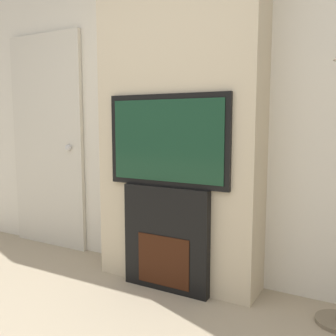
{
  "coord_description": "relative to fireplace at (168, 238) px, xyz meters",
  "views": [
    {
      "loc": [
        1.3,
        -0.66,
        1.23
      ],
      "look_at": [
        0.0,
        1.66,
        0.9
      ],
      "focal_mm": 40.0,
      "sensor_mm": 36.0,
      "label": 1
    }
  ],
  "objects": [
    {
      "name": "wall_back",
      "position": [
        0.0,
        0.37,
        0.97
      ],
      "size": [
        6.0,
        0.06,
        2.7
      ],
      "color": "silver",
      "rests_on": "ground_plane"
    },
    {
      "name": "chimney_breast",
      "position": [
        0.0,
        0.17,
        0.97
      ],
      "size": [
        1.25,
        0.34,
        2.7
      ],
      "color": "beige",
      "rests_on": "ground_plane"
    },
    {
      "name": "fireplace",
      "position": [
        0.0,
        0.0,
        0.0
      ],
      "size": [
        0.67,
        0.15,
        0.77
      ],
      "color": "black",
      "rests_on": "ground_plane"
    },
    {
      "name": "television",
      "position": [
        0.0,
        -0.0,
        0.72
      ],
      "size": [
        0.95,
        0.07,
        0.66
      ],
      "color": "black",
      "rests_on": "fireplace"
    },
    {
      "name": "entry_door",
      "position": [
        -1.54,
        0.31,
        0.65
      ],
      "size": [
        0.91,
        0.09,
        2.07
      ],
      "color": "beige",
      "rests_on": "ground_plane"
    }
  ]
}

